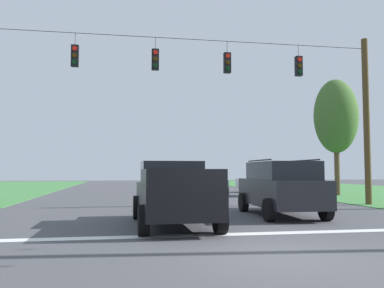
{
  "coord_description": "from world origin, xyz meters",
  "views": [
    {
      "loc": [
        -2.86,
        -7.78,
        1.66
      ],
      "look_at": [
        0.17,
        10.02,
        2.85
      ],
      "focal_mm": 37.71,
      "sensor_mm": 36.0,
      "label": 1
    }
  ],
  "objects_px": {
    "distant_car_crossing_white": "(266,182)",
    "distant_car_oncoming": "(208,183)",
    "overhead_signal_span": "(188,107)",
    "pickup_truck": "(173,193)",
    "suv_black": "(281,187)",
    "tree_roadside_left": "(336,117)"
  },
  "relations": [
    {
      "from": "distant_car_crossing_white",
      "to": "distant_car_oncoming",
      "type": "distance_m",
      "value": 5.88
    },
    {
      "from": "overhead_signal_span",
      "to": "distant_car_crossing_white",
      "type": "xyz_separation_m",
      "value": [
        7.97,
        11.86,
        -3.77
      ]
    },
    {
      "from": "pickup_truck",
      "to": "suv_black",
      "type": "distance_m",
      "value": 4.6
    },
    {
      "from": "pickup_truck",
      "to": "distant_car_oncoming",
      "type": "bearing_deg",
      "value": 73.91
    },
    {
      "from": "distant_car_crossing_white",
      "to": "suv_black",
      "type": "bearing_deg",
      "value": -108.11
    },
    {
      "from": "overhead_signal_span",
      "to": "suv_black",
      "type": "height_order",
      "value": "overhead_signal_span"
    },
    {
      "from": "suv_black",
      "to": "distant_car_crossing_white",
      "type": "distance_m",
      "value": 16.42
    },
    {
      "from": "suv_black",
      "to": "overhead_signal_span",
      "type": "bearing_deg",
      "value": 127.46
    },
    {
      "from": "suv_black",
      "to": "tree_roadside_left",
      "type": "relative_size",
      "value": 0.63
    },
    {
      "from": "pickup_truck",
      "to": "distant_car_crossing_white",
      "type": "height_order",
      "value": "pickup_truck"
    },
    {
      "from": "tree_roadside_left",
      "to": "distant_car_crossing_white",
      "type": "bearing_deg",
      "value": 122.61
    },
    {
      "from": "pickup_truck",
      "to": "suv_black",
      "type": "bearing_deg",
      "value": 23.5
    },
    {
      "from": "overhead_signal_span",
      "to": "tree_roadside_left",
      "type": "distance_m",
      "value": 13.13
    },
    {
      "from": "overhead_signal_span",
      "to": "tree_roadside_left",
      "type": "xyz_separation_m",
      "value": [
        11.15,
        6.9,
        0.7
      ]
    },
    {
      "from": "pickup_truck",
      "to": "tree_roadside_left",
      "type": "xyz_separation_m",
      "value": [
        12.49,
        12.48,
        4.29
      ]
    },
    {
      "from": "overhead_signal_span",
      "to": "suv_black",
      "type": "distance_m",
      "value": 5.87
    },
    {
      "from": "distant_car_crossing_white",
      "to": "distant_car_oncoming",
      "type": "bearing_deg",
      "value": -150.62
    },
    {
      "from": "pickup_truck",
      "to": "tree_roadside_left",
      "type": "relative_size",
      "value": 0.7
    },
    {
      "from": "pickup_truck",
      "to": "distant_car_oncoming",
      "type": "xyz_separation_m",
      "value": [
        4.2,
        14.56,
        -0.18
      ]
    },
    {
      "from": "overhead_signal_span",
      "to": "suv_black",
      "type": "relative_size",
      "value": 3.72
    },
    {
      "from": "distant_car_crossing_white",
      "to": "distant_car_oncoming",
      "type": "relative_size",
      "value": 1.01
    },
    {
      "from": "distant_car_crossing_white",
      "to": "distant_car_oncoming",
      "type": "height_order",
      "value": "same"
    }
  ]
}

